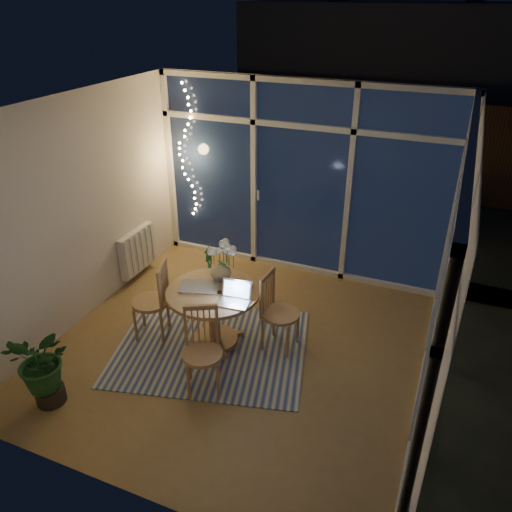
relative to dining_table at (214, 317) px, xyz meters
name	(u,v)px	position (x,y,z in m)	size (l,w,h in m)	color
floor	(241,347)	(0.31, 0.03, -0.34)	(4.00, 4.00, 0.00)	olive
ceiling	(237,110)	(0.31, 0.03, 2.26)	(4.00, 4.00, 0.00)	white
wall_back	(301,181)	(0.31, 2.03, 0.96)	(4.00, 0.04, 2.60)	silver
wall_front	(115,368)	(0.31, -1.97, 0.96)	(4.00, 0.04, 2.60)	silver
wall_left	(78,213)	(-1.69, 0.03, 0.96)	(0.04, 4.00, 2.60)	silver
wall_right	(451,284)	(2.31, 0.03, 0.96)	(0.04, 4.00, 2.60)	silver
window_wall_back	(300,181)	(0.31, 1.99, 0.96)	(4.00, 0.10, 2.60)	silver
window_wall_right	(447,283)	(2.27, 0.03, 0.96)	(0.10, 4.00, 2.60)	silver
radiator	(137,250)	(-1.63, 0.93, 0.06)	(0.10, 0.70, 0.58)	silver
fairy_lights	(186,152)	(-1.34, 1.91, 1.18)	(0.24, 0.10, 1.85)	#F2AF60
garden_patio	(372,203)	(0.81, 5.03, -0.40)	(12.00, 6.00, 0.10)	black
garden_fence	(357,144)	(0.31, 5.53, 0.56)	(11.00, 0.08, 1.80)	#362213
neighbour_roof	(404,56)	(0.61, 8.53, 1.86)	(7.00, 3.00, 2.20)	#31343B
garden_shrubs	(280,197)	(-0.49, 3.43, 0.11)	(0.90, 0.90, 0.90)	black
rug	(211,347)	(0.00, -0.10, -0.34)	(2.07, 1.66, 0.01)	beige
dining_table	(214,317)	(0.00, 0.00, 0.00)	(1.01, 1.01, 0.69)	#A66A4B
chair_left	(150,300)	(-0.72, -0.15, 0.13)	(0.44, 0.44, 0.95)	#A66A4B
chair_right	(281,312)	(0.70, 0.21, 0.12)	(0.43, 0.43, 0.92)	#A66A4B
chair_front	(202,352)	(0.23, -0.70, 0.11)	(0.42, 0.42, 0.90)	#A66A4B
laptop	(233,294)	(0.31, -0.14, 0.46)	(0.31, 0.27, 0.23)	silver
flower_vase	(221,272)	(-0.02, 0.24, 0.45)	(0.20, 0.20, 0.21)	white
bowl	(247,284)	(0.30, 0.23, 0.36)	(0.15, 0.15, 0.04)	silver
newspapers	(200,287)	(-0.15, 0.00, 0.35)	(0.37, 0.28, 0.02)	#BBB8B2
phone	(222,292)	(0.11, 0.00, 0.35)	(0.10, 0.05, 0.01)	black
potted_plant	(44,370)	(-1.05, -1.43, 0.04)	(0.54, 0.47, 0.76)	#1A4A1F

